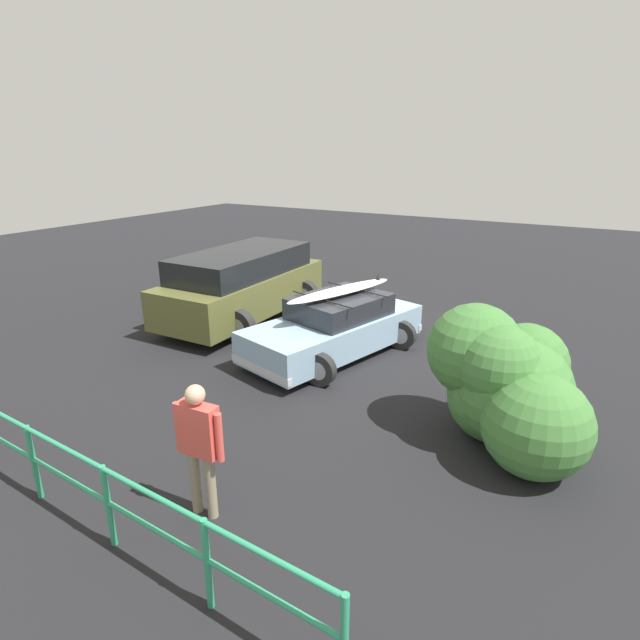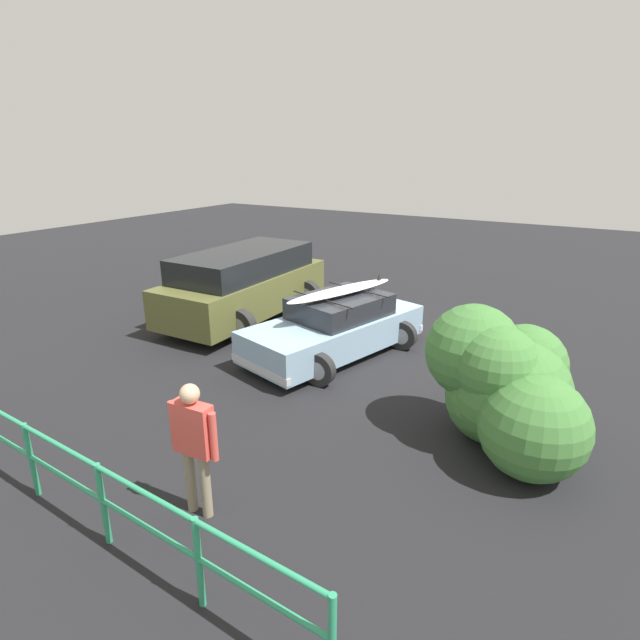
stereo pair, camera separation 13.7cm
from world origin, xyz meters
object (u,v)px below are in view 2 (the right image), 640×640
Objects in this scene: sedan_car at (336,327)px; suv_car at (245,283)px; person_bystander at (194,438)px; bush_near_left at (504,388)px.

sedan_car is 0.87× the size of suv_car.
bush_near_left is at bearing -128.76° from person_bystander.
suv_car is 7.35m from bush_near_left.
person_bystander is (-4.12, 6.03, 0.11)m from suv_car.
bush_near_left is at bearing 155.23° from sedan_car.
person_bystander is at bearing 51.24° from bush_near_left.
bush_near_left reaches higher than sedan_car.
bush_near_left reaches higher than person_bystander.
suv_car is 2.92× the size of person_bystander.
bush_near_left is (-6.87, 2.61, -0.03)m from suv_car.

